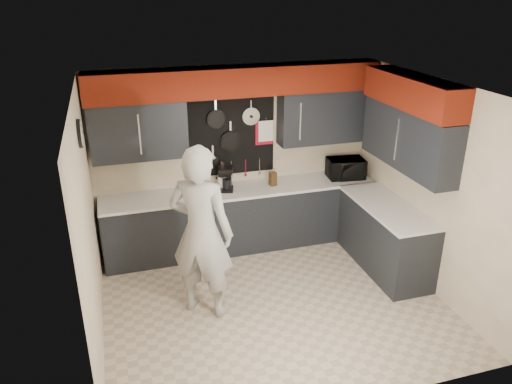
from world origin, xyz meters
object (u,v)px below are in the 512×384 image
object	(u,v)px
person	(201,233)
microwave	(345,168)
utensil_crock	(223,182)
coffee_maker	(226,178)
knife_block	(273,179)

from	to	relation	value
person	microwave	bearing A→B (deg)	-116.48
utensil_crock	coffee_maker	xyz separation A→B (m)	(0.03, -0.06, 0.09)
knife_block	person	distance (m)	1.87
microwave	knife_block	xyz separation A→B (m)	(-1.13, 0.01, -0.05)
microwave	coffee_maker	bearing A→B (deg)	-174.78
knife_block	utensil_crock	bearing A→B (deg)	160.78
knife_block	utensil_crock	size ratio (longest dim) A/B	1.13
knife_block	coffee_maker	bearing A→B (deg)	165.37
utensil_crock	microwave	bearing A→B (deg)	-3.48
coffee_maker	person	xyz separation A→B (m)	(-0.62, -1.39, -0.07)
microwave	coffee_maker	xyz separation A→B (m)	(-1.80, 0.05, 0.03)
microwave	utensil_crock	distance (m)	1.84
knife_block	person	bearing A→B (deg)	-145.08
microwave	knife_block	bearing A→B (deg)	-173.82
coffee_maker	person	world-z (taller)	person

